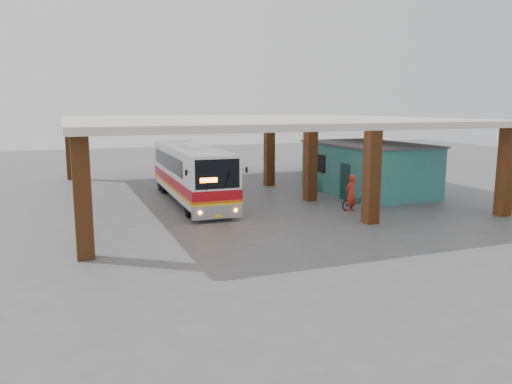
{
  "coord_description": "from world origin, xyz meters",
  "views": [
    {
      "loc": [
        -10.08,
        -21.99,
        5.29
      ],
      "look_at": [
        -1.48,
        0.0,
        1.25
      ],
      "focal_mm": 35.0,
      "sensor_mm": 36.0,
      "label": 1
    }
  ],
  "objects_px": {
    "motorcycle": "(357,201)",
    "red_chair": "(313,186)",
    "pedestrian": "(351,193)",
    "coach_bus": "(191,173)"
  },
  "relations": [
    {
      "from": "red_chair",
      "to": "motorcycle",
      "type": "bearing_deg",
      "value": -101.01
    },
    {
      "from": "pedestrian",
      "to": "red_chair",
      "type": "relative_size",
      "value": 2.35
    },
    {
      "from": "red_chair",
      "to": "pedestrian",
      "type": "bearing_deg",
      "value": -105.17
    },
    {
      "from": "motorcycle",
      "to": "red_chair",
      "type": "height_order",
      "value": "motorcycle"
    },
    {
      "from": "coach_bus",
      "to": "pedestrian",
      "type": "xyz_separation_m",
      "value": [
        6.96,
        -5.54,
        -0.7
      ]
    },
    {
      "from": "pedestrian",
      "to": "motorcycle",
      "type": "bearing_deg",
      "value": 167.93
    },
    {
      "from": "pedestrian",
      "to": "red_chair",
      "type": "height_order",
      "value": "pedestrian"
    },
    {
      "from": "coach_bus",
      "to": "motorcycle",
      "type": "bearing_deg",
      "value": -34.68
    },
    {
      "from": "coach_bus",
      "to": "motorcycle",
      "type": "distance_m",
      "value": 9.27
    },
    {
      "from": "motorcycle",
      "to": "pedestrian",
      "type": "height_order",
      "value": "pedestrian"
    }
  ]
}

